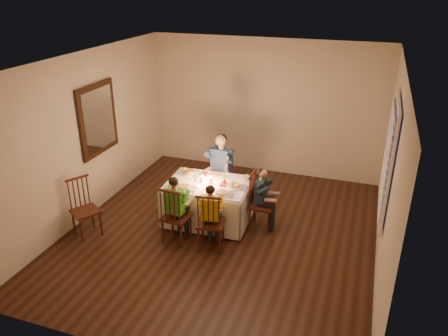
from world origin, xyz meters
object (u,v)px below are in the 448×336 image
(child_yellow, at_px, (211,247))
(child_teal, at_px, (261,228))
(chair_end, at_px, (261,228))
(chair_near_left, at_px, (177,241))
(dining_table, at_px, (208,194))
(adult, at_px, (221,200))
(chair_extra, at_px, (89,234))
(chair_near_right, at_px, (211,247))
(chair_adult, at_px, (221,200))
(serving_bowl, at_px, (189,173))
(child_green, at_px, (177,241))

(child_yellow, bearing_deg, child_teal, -136.07)
(chair_end, bearing_deg, chair_near_left, 124.44)
(dining_table, xyz_separation_m, adult, (-0.04, 0.72, -0.48))
(chair_extra, distance_m, child_teal, 2.65)
(chair_near_right, bearing_deg, chair_adult, -86.03)
(chair_extra, relative_size, adult, 0.75)
(chair_end, bearing_deg, chair_extra, 112.82)
(chair_near_left, distance_m, chair_extra, 1.38)
(chair_near_left, height_order, serving_bowl, serving_bowl)
(child_teal, bearing_deg, child_yellow, 143.44)
(chair_near_right, relative_size, child_green, 0.87)
(chair_extra, bearing_deg, child_teal, -35.66)
(chair_adult, height_order, chair_end, same)
(child_green, xyz_separation_m, child_teal, (1.08, 0.76, 0.00))
(chair_near_right, height_order, chair_end, same)
(chair_near_right, xyz_separation_m, chair_extra, (-1.88, -0.29, 0.00))
(chair_near_left, bearing_deg, child_yellow, -176.03)
(child_yellow, distance_m, child_teal, 0.93)
(chair_near_right, distance_m, chair_end, 0.93)
(chair_end, relative_size, child_teal, 0.91)
(dining_table, bearing_deg, child_teal, 1.66)
(child_green, height_order, child_yellow, child_green)
(dining_table, distance_m, chair_near_left, 0.87)
(dining_table, bearing_deg, child_green, -111.36)
(chair_adult, xyz_separation_m, child_yellow, (0.35, -1.40, 0.00))
(chair_end, height_order, adult, adult)
(adult, bearing_deg, chair_adult, 0.00)
(dining_table, relative_size, child_green, 1.27)
(chair_adult, distance_m, serving_bowl, 0.94)
(dining_table, distance_m, chair_near_right, 0.89)
(dining_table, xyz_separation_m, chair_near_right, (0.31, -0.69, -0.48))
(chair_near_left, relative_size, adult, 0.75)
(chair_near_right, bearing_deg, adult, -86.03)
(chair_end, relative_size, chair_extra, 1.01)
(dining_table, relative_size, chair_near_left, 1.46)
(chair_near_left, height_order, child_teal, child_teal)
(chair_near_right, bearing_deg, child_yellow, 180.00)
(serving_bowl, bearing_deg, adult, 55.17)
(adult, distance_m, child_green, 1.42)
(chair_near_left, relative_size, child_green, 0.87)
(dining_table, bearing_deg, chair_end, 1.66)
(dining_table, bearing_deg, chair_near_left, -111.36)
(adult, bearing_deg, chair_near_right, -69.82)
(adult, height_order, child_teal, adult)
(chair_adult, bearing_deg, chair_near_right, -69.82)
(chair_near_right, xyz_separation_m, child_teal, (0.55, 0.75, 0.00))
(child_teal, height_order, serving_bowl, serving_bowl)
(chair_end, distance_m, adult, 1.11)
(dining_table, relative_size, serving_bowl, 6.24)
(chair_near_right, xyz_separation_m, child_yellow, (0.00, 0.00, 0.00))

